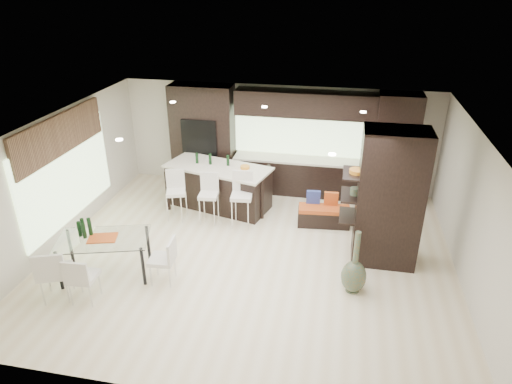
% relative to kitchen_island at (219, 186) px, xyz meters
% --- Properties ---
extents(ground, '(8.00, 8.00, 0.00)m').
position_rel_kitchen_island_xyz_m(ground, '(1.20, -2.03, -0.52)').
color(ground, beige).
rests_on(ground, ground).
extents(back_wall, '(8.00, 0.02, 2.70)m').
position_rel_kitchen_island_xyz_m(back_wall, '(1.20, 1.47, 0.83)').
color(back_wall, beige).
rests_on(back_wall, ground).
extents(left_wall, '(0.02, 7.00, 2.70)m').
position_rel_kitchen_island_xyz_m(left_wall, '(-2.80, -2.03, 0.83)').
color(left_wall, beige).
rests_on(left_wall, ground).
extents(right_wall, '(0.02, 7.00, 2.70)m').
position_rel_kitchen_island_xyz_m(right_wall, '(5.20, -2.03, 0.83)').
color(right_wall, beige).
rests_on(right_wall, ground).
extents(ceiling, '(8.00, 7.00, 0.02)m').
position_rel_kitchen_island_xyz_m(ceiling, '(1.20, -2.03, 2.18)').
color(ceiling, white).
rests_on(ceiling, ground).
extents(window_left, '(0.04, 3.20, 1.90)m').
position_rel_kitchen_island_xyz_m(window_left, '(-2.76, -1.83, 0.83)').
color(window_left, '#B2D199').
rests_on(window_left, left_wall).
extents(window_back, '(3.40, 0.04, 1.20)m').
position_rel_kitchen_island_xyz_m(window_back, '(1.80, 1.43, 1.03)').
color(window_back, '#B2D199').
rests_on(window_back, back_wall).
extents(stone_accent, '(0.08, 3.00, 0.80)m').
position_rel_kitchen_island_xyz_m(stone_accent, '(-2.73, -1.83, 1.73)').
color(stone_accent, brown).
rests_on(stone_accent, left_wall).
extents(ceiling_spots, '(4.00, 3.00, 0.02)m').
position_rel_kitchen_island_xyz_m(ceiling_spots, '(1.20, -1.78, 2.16)').
color(ceiling_spots, white).
rests_on(ceiling_spots, ceiling).
extents(back_cabinetry, '(6.80, 0.68, 2.70)m').
position_rel_kitchen_island_xyz_m(back_cabinetry, '(1.70, 1.14, 0.83)').
color(back_cabinetry, black).
rests_on(back_cabinetry, ground).
extents(refrigerator, '(0.90, 0.68, 1.90)m').
position_rel_kitchen_island_xyz_m(refrigerator, '(-0.70, 1.09, 0.43)').
color(refrigerator, black).
rests_on(refrigerator, ground).
extents(partition_column, '(1.20, 0.80, 2.70)m').
position_rel_kitchen_island_xyz_m(partition_column, '(3.80, -1.63, 0.83)').
color(partition_column, black).
rests_on(partition_column, ground).
extents(kitchen_island, '(2.69, 1.67, 1.04)m').
position_rel_kitchen_island_xyz_m(kitchen_island, '(0.00, 0.00, 0.00)').
color(kitchen_island, black).
rests_on(kitchen_island, ground).
extents(stool_left, '(0.53, 0.53, 0.95)m').
position_rel_kitchen_island_xyz_m(stool_left, '(-0.77, -0.85, -0.05)').
color(stool_left, silver).
rests_on(stool_left, ground).
extents(stool_mid, '(0.45, 0.45, 0.94)m').
position_rel_kitchen_island_xyz_m(stool_mid, '(0.00, -0.85, -0.05)').
color(stool_mid, silver).
rests_on(stool_mid, ground).
extents(stool_right, '(0.49, 0.49, 1.02)m').
position_rel_kitchen_island_xyz_m(stool_right, '(0.77, -0.86, -0.01)').
color(stool_right, silver).
rests_on(stool_right, ground).
extents(bench, '(1.19, 0.55, 0.45)m').
position_rel_kitchen_island_xyz_m(bench, '(2.57, -0.47, -0.30)').
color(bench, black).
rests_on(bench, ground).
extents(floor_vase, '(0.51, 0.51, 1.22)m').
position_rel_kitchen_island_xyz_m(floor_vase, '(3.24, -2.78, 0.09)').
color(floor_vase, '#424D37').
rests_on(floor_vase, ground).
extents(dining_table, '(1.83, 1.34, 0.79)m').
position_rel_kitchen_island_xyz_m(dining_table, '(-1.32, -3.17, -0.13)').
color(dining_table, white).
rests_on(dining_table, ground).
extents(chair_near, '(0.48, 0.48, 0.84)m').
position_rel_kitchen_island_xyz_m(chair_near, '(-1.32, -3.94, -0.10)').
color(chair_near, silver).
rests_on(chair_near, ground).
extents(chair_far, '(0.66, 0.66, 0.94)m').
position_rel_kitchen_island_xyz_m(chair_far, '(-1.83, -3.96, -0.05)').
color(chair_far, silver).
rests_on(chair_far, ground).
extents(chair_end, '(0.48, 0.48, 0.82)m').
position_rel_kitchen_island_xyz_m(chair_end, '(-0.20, -3.17, -0.11)').
color(chair_end, silver).
rests_on(chair_end, ground).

